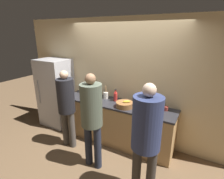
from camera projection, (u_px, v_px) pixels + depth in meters
ground_plane at (109, 149)px, 3.61m from camera, size 14.00×14.00×0.00m
wall_back at (124, 81)px, 3.74m from camera, size 5.20×0.06×2.60m
counter at (117, 122)px, 3.76m from camera, size 2.43×0.63×0.91m
refrigerator at (56, 93)px, 4.40m from camera, size 0.75×0.65×1.69m
person_left at (66, 103)px, 3.46m from camera, size 0.34×0.34×1.62m
person_center at (92, 114)px, 2.87m from camera, size 0.36×0.36×1.71m
person_right at (146, 133)px, 2.28m from camera, size 0.39×0.39×1.73m
fruit_bowl at (125, 105)px, 3.39m from camera, size 0.33×0.33×0.14m
utensil_crock at (106, 95)px, 3.83m from camera, size 0.11×0.11×0.29m
bottle_clear at (99, 97)px, 3.73m from camera, size 0.05×0.05×0.20m
bottle_red at (115, 96)px, 3.68m from camera, size 0.08×0.08×0.26m
cup_red at (166, 108)px, 3.25m from camera, size 0.09×0.09×0.08m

